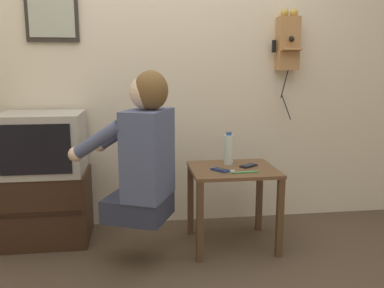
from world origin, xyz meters
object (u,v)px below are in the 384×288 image
(cell_phone_spare, at_px, (248,166))
(cell_phone_held, at_px, (220,170))
(framed_picture, at_px, (51,10))
(toothbrush, at_px, (242,172))
(water_bottle, at_px, (229,149))
(television, at_px, (43,143))
(wall_phone_antique, at_px, (288,42))
(person, at_px, (143,151))

(cell_phone_spare, bearing_deg, cell_phone_held, -104.96)
(cell_phone_held, bearing_deg, framed_picture, 116.06)
(toothbrush, bearing_deg, water_bottle, 3.19)
(water_bottle, distance_m, toothbrush, 0.27)
(cell_phone_held, xyz_separation_m, water_bottle, (0.09, 0.17, 0.10))
(framed_picture, height_order, cell_phone_spare, framed_picture)
(television, bearing_deg, wall_phone_antique, 6.16)
(person, bearing_deg, water_bottle, -39.80)
(television, bearing_deg, cell_phone_held, -14.66)
(cell_phone_spare, bearing_deg, framed_picture, -146.12)
(cell_phone_spare, bearing_deg, television, -136.01)
(person, relative_size, water_bottle, 3.99)
(wall_phone_antique, bearing_deg, water_bottle, -147.71)
(television, distance_m, wall_phone_antique, 1.90)
(cell_phone_spare, bearing_deg, person, -110.51)
(wall_phone_antique, bearing_deg, television, -173.84)
(person, relative_size, cell_phone_spare, 6.61)
(television, xyz_separation_m, wall_phone_antique, (1.76, 0.19, 0.69))
(television, relative_size, cell_phone_held, 3.95)
(television, height_order, framed_picture, framed_picture)
(framed_picture, xyz_separation_m, cell_phone_spare, (1.30, -0.45, -1.04))
(person, relative_size, wall_phone_antique, 1.09)
(water_bottle, bearing_deg, framed_picture, 162.76)
(wall_phone_antique, xyz_separation_m, framed_picture, (-1.69, 0.04, 0.21))
(cell_phone_held, distance_m, cell_phone_spare, 0.23)
(water_bottle, bearing_deg, television, 173.94)
(television, relative_size, water_bottle, 2.38)
(person, height_order, toothbrush, person)
(cell_phone_spare, distance_m, toothbrush, 0.18)
(water_bottle, bearing_deg, wall_phone_antique, 32.29)
(cell_phone_held, bearing_deg, cell_phone_spare, -15.71)
(cell_phone_spare, height_order, water_bottle, water_bottle)
(wall_phone_antique, relative_size, water_bottle, 3.66)
(framed_picture, distance_m, cell_phone_held, 1.60)
(television, bearing_deg, framed_picture, 73.95)
(wall_phone_antique, height_order, cell_phone_spare, wall_phone_antique)
(television, height_order, water_bottle, television)
(water_bottle, bearing_deg, cell_phone_spare, -35.56)
(person, height_order, water_bottle, person)
(television, xyz_separation_m, cell_phone_held, (1.16, -0.30, -0.15))
(water_bottle, relative_size, toothbrush, 1.20)
(television, xyz_separation_m, cell_phone_spare, (1.37, -0.22, -0.15))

